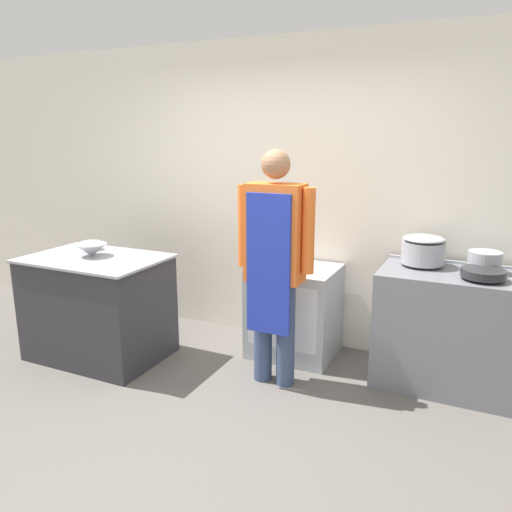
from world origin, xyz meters
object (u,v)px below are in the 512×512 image
(stock_pot, at_px, (423,249))
(sauce_pot, at_px, (485,261))
(person_cook, at_px, (275,256))
(mixing_bowl, at_px, (92,250))
(stove, at_px, (447,330))
(fridge_unit, at_px, (294,311))
(saute_pan, at_px, (483,273))

(stock_pot, distance_m, sauce_pot, 0.44)
(person_cook, xyz_separation_m, mixing_bowl, (-1.59, -0.18, -0.07))
(stove, xyz_separation_m, person_cook, (-1.20, -0.51, 0.56))
(stove, xyz_separation_m, sauce_pot, (0.20, 0.11, 0.53))
(stove, height_order, fridge_unit, stove)
(saute_pan, distance_m, sauce_pot, 0.22)
(mixing_bowl, bearing_deg, sauce_pot, 14.96)
(stove, distance_m, mixing_bowl, 2.92)
(person_cook, relative_size, stock_pot, 5.55)
(fridge_unit, distance_m, person_cook, 0.83)
(mixing_bowl, height_order, sauce_pot, sauce_pot)
(mixing_bowl, distance_m, sauce_pot, 3.10)
(stock_pot, xyz_separation_m, sauce_pot, (0.43, 0.00, -0.04))
(person_cook, xyz_separation_m, sauce_pot, (1.40, 0.62, -0.03))
(person_cook, relative_size, mixing_bowl, 6.79)
(fridge_unit, xyz_separation_m, mixing_bowl, (-1.55, -0.73, 0.54))
(fridge_unit, distance_m, sauce_pot, 1.57)
(fridge_unit, distance_m, mixing_bowl, 1.79)
(person_cook, distance_m, stock_pot, 1.15)
(saute_pan, height_order, sauce_pot, sauce_pot)
(person_cook, bearing_deg, stock_pot, 32.84)
(person_cook, distance_m, mixing_bowl, 1.60)
(fridge_unit, xyz_separation_m, stock_pot, (1.02, 0.07, 0.63))
(fridge_unit, xyz_separation_m, person_cook, (0.05, -0.56, 0.62))
(fridge_unit, height_order, sauce_pot, sauce_pot)
(mixing_bowl, distance_m, stock_pot, 2.69)
(person_cook, height_order, mixing_bowl, person_cook)
(fridge_unit, bearing_deg, saute_pan, -5.91)
(mixing_bowl, bearing_deg, stove, 13.89)
(sauce_pot, bearing_deg, stove, -151.58)
(saute_pan, bearing_deg, person_cook, -163.83)
(mixing_bowl, relative_size, saute_pan, 0.88)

